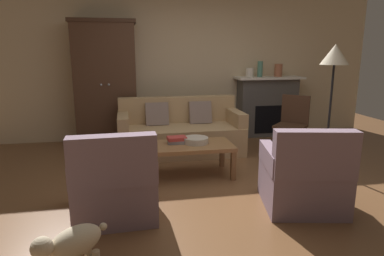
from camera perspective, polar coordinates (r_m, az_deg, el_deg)
The scene contains 16 objects.
ground_plane at distance 4.13m, azimuth 4.63°, elevation -9.69°, with size 9.60×9.60×0.00m, color brown.
back_wall at distance 6.31m, azimuth -1.31°, elevation 11.18°, with size 7.20×0.10×2.80m, color beige.
fireplace at distance 6.59m, azimuth 12.55°, elevation 3.68°, with size 1.26×0.48×1.12m.
armoire at distance 5.93m, azimuth -14.33°, elevation 7.28°, with size 1.06×0.57×2.09m.
couch at distance 5.34m, azimuth -1.97°, elevation -0.86°, with size 1.93×0.87×0.86m.
coffee_table at distance 4.33m, azimuth -0.45°, elevation -3.44°, with size 1.10×0.60×0.42m.
fruit_bowl at distance 4.36m, azimuth 0.64°, elevation -2.08°, with size 0.32×0.32×0.08m, color beige.
book_stack at distance 4.36m, azimuth -2.56°, elevation -2.03°, with size 0.25×0.19×0.09m.
mantel_vase_cream at distance 6.36m, azimuth 9.70°, elevation 9.24°, with size 0.15×0.15×0.16m, color beige.
mantel_vase_jade at distance 6.43m, azimuth 11.42°, elevation 9.74°, with size 0.10×0.10×0.28m, color slate.
mantel_vase_terracotta at distance 6.57m, azimuth 14.36°, elevation 9.43°, with size 0.15×0.15×0.23m, color #A86042.
armchair_near_left at distance 3.37m, azimuth -12.93°, elevation -9.53°, with size 0.81×0.80×0.88m.
armchair_near_right at distance 3.65m, azimuth 18.37°, elevation -8.13°, with size 0.90×0.91×0.88m.
side_chair_wooden at distance 5.59m, azimuth 16.62°, elevation 1.26°, with size 0.62×0.62×0.90m.
floor_lamp at distance 4.78m, azimuth 22.91°, elevation 10.23°, with size 0.36×0.36×1.67m.
dog at distance 2.67m, azimuth -19.67°, elevation -17.92°, with size 0.49×0.42×0.39m.
Camera 1 is at (-1.03, -3.68, 1.58)m, focal length 31.58 mm.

